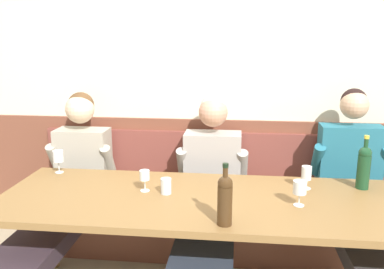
{
  "coord_description": "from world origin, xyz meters",
  "views": [
    {
      "loc": [
        0.17,
        -2.13,
        1.66
      ],
      "look_at": [
        -0.13,
        0.44,
        1.05
      ],
      "focal_mm": 38.11,
      "sensor_mm": 36.0,
      "label": 1
    }
  ],
  "objects_px": {
    "person_right_seat": "(362,205)",
    "wine_glass_mid_right": "(306,174)",
    "wine_bottle_clear_water": "(364,166)",
    "wine_glass_mid_left": "(300,189)",
    "dining_table": "(207,209)",
    "person_center_left_seat": "(65,191)",
    "wine_glass_left_end": "(58,157)",
    "person_center_right_seat": "(209,198)",
    "wine_bottle_green_tall": "(225,199)",
    "wine_glass_right_end": "(145,176)",
    "wall_bench": "(214,219)",
    "water_tumbler_right": "(166,186)"
  },
  "relations": [
    {
      "from": "wine_glass_mid_left",
      "to": "wine_bottle_clear_water",
      "type": "bearing_deg",
      "value": 36.82
    },
    {
      "from": "wine_bottle_clear_water",
      "to": "wine_glass_mid_left",
      "type": "distance_m",
      "value": 0.54
    },
    {
      "from": "wall_bench",
      "to": "dining_table",
      "type": "relative_size",
      "value": 1.12
    },
    {
      "from": "person_center_left_seat",
      "to": "dining_table",
      "type": "bearing_deg",
      "value": -18.06
    },
    {
      "from": "wine_glass_mid_left",
      "to": "dining_table",
      "type": "bearing_deg",
      "value": 173.88
    },
    {
      "from": "person_center_right_seat",
      "to": "wine_glass_mid_left",
      "type": "bearing_deg",
      "value": -36.13
    },
    {
      "from": "dining_table",
      "to": "wine_glass_right_end",
      "type": "xyz_separation_m",
      "value": [
        -0.39,
        0.07,
        0.17
      ]
    },
    {
      "from": "dining_table",
      "to": "wine_glass_right_end",
      "type": "relative_size",
      "value": 18.74
    },
    {
      "from": "dining_table",
      "to": "wine_glass_mid_left",
      "type": "bearing_deg",
      "value": -6.12
    },
    {
      "from": "wine_bottle_clear_water",
      "to": "wine_bottle_green_tall",
      "type": "distance_m",
      "value": 1.03
    },
    {
      "from": "wine_glass_right_end",
      "to": "water_tumbler_right",
      "type": "distance_m",
      "value": 0.15
    },
    {
      "from": "person_right_seat",
      "to": "wine_glass_mid_right",
      "type": "height_order",
      "value": "person_right_seat"
    },
    {
      "from": "wine_bottle_clear_water",
      "to": "wine_glass_mid_right",
      "type": "height_order",
      "value": "wine_bottle_clear_water"
    },
    {
      "from": "person_right_seat",
      "to": "wine_bottle_green_tall",
      "type": "distance_m",
      "value": 1.12
    },
    {
      "from": "person_right_seat",
      "to": "wine_glass_left_end",
      "type": "height_order",
      "value": "person_right_seat"
    },
    {
      "from": "wine_bottle_clear_water",
      "to": "dining_table",
      "type": "bearing_deg",
      "value": -164.33
    },
    {
      "from": "wall_bench",
      "to": "person_center_left_seat",
      "type": "bearing_deg",
      "value": -159.6
    },
    {
      "from": "person_center_left_seat",
      "to": "wine_bottle_clear_water",
      "type": "distance_m",
      "value": 1.99
    },
    {
      "from": "wall_bench",
      "to": "water_tumbler_right",
      "type": "relative_size",
      "value": 29.16
    },
    {
      "from": "wall_bench",
      "to": "wine_glass_mid_left",
      "type": "height_order",
      "value": "wall_bench"
    },
    {
      "from": "person_center_right_seat",
      "to": "person_right_seat",
      "type": "height_order",
      "value": "person_right_seat"
    },
    {
      "from": "wine_glass_mid_left",
      "to": "wine_bottle_green_tall",
      "type": "bearing_deg",
      "value": -144.88
    },
    {
      "from": "wine_bottle_clear_water",
      "to": "water_tumbler_right",
      "type": "relative_size",
      "value": 3.56
    },
    {
      "from": "person_right_seat",
      "to": "wine_glass_mid_left",
      "type": "bearing_deg",
      "value": -140.69
    },
    {
      "from": "dining_table",
      "to": "wine_glass_mid_right",
      "type": "xyz_separation_m",
      "value": [
        0.6,
        0.22,
        0.17
      ]
    },
    {
      "from": "water_tumbler_right",
      "to": "dining_table",
      "type": "bearing_deg",
      "value": -8.8
    },
    {
      "from": "person_center_right_seat",
      "to": "water_tumbler_right",
      "type": "bearing_deg",
      "value": -129.02
    },
    {
      "from": "wine_bottle_clear_water",
      "to": "wine_glass_left_end",
      "type": "distance_m",
      "value": 2.01
    },
    {
      "from": "wine_glass_left_end",
      "to": "wine_glass_mid_right",
      "type": "height_order",
      "value": "wine_glass_left_end"
    },
    {
      "from": "person_right_seat",
      "to": "wine_bottle_clear_water",
      "type": "distance_m",
      "value": 0.28
    },
    {
      "from": "person_center_left_seat",
      "to": "wine_glass_right_end",
      "type": "xyz_separation_m",
      "value": [
        0.64,
        -0.27,
        0.22
      ]
    },
    {
      "from": "person_right_seat",
      "to": "wine_bottle_clear_water",
      "type": "relative_size",
      "value": 3.89
    },
    {
      "from": "wine_bottle_clear_water",
      "to": "water_tumbler_right",
      "type": "bearing_deg",
      "value": -169.3
    },
    {
      "from": "wine_glass_left_end",
      "to": "person_center_left_seat",
      "type": "bearing_deg",
      "value": -13.57
    },
    {
      "from": "dining_table",
      "to": "wine_bottle_green_tall",
      "type": "relative_size",
      "value": 7.7
    },
    {
      "from": "wall_bench",
      "to": "wine_glass_mid_right",
      "type": "xyz_separation_m",
      "value": [
        0.6,
        -0.5,
        0.57
      ]
    },
    {
      "from": "wall_bench",
      "to": "wine_glass_left_end",
      "type": "distance_m",
      "value": 1.27
    },
    {
      "from": "dining_table",
      "to": "wine_glass_mid_left",
      "type": "height_order",
      "value": "wine_glass_mid_left"
    },
    {
      "from": "wall_bench",
      "to": "person_center_left_seat",
      "type": "relative_size",
      "value": 2.1
    },
    {
      "from": "person_center_right_seat",
      "to": "wine_glass_right_end",
      "type": "relative_size",
      "value": 10.0
    },
    {
      "from": "water_tumbler_right",
      "to": "wall_bench",
      "type": "bearing_deg",
      "value": 69.55
    },
    {
      "from": "person_center_right_seat",
      "to": "wine_bottle_clear_water",
      "type": "bearing_deg",
      "value": -4.0
    },
    {
      "from": "wine_bottle_clear_water",
      "to": "wine_glass_mid_right",
      "type": "distance_m",
      "value": 0.36
    },
    {
      "from": "wine_bottle_green_tall",
      "to": "wine_glass_left_end",
      "type": "height_order",
      "value": "wine_bottle_green_tall"
    },
    {
      "from": "wine_glass_right_end",
      "to": "person_center_left_seat",
      "type": "bearing_deg",
      "value": 157.19
    },
    {
      "from": "wine_bottle_clear_water",
      "to": "wine_glass_right_end",
      "type": "relative_size",
      "value": 2.57
    },
    {
      "from": "person_center_left_seat",
      "to": "person_center_right_seat",
      "type": "xyz_separation_m",
      "value": [
        1.01,
        -0.0,
        -0.01
      ]
    },
    {
      "from": "wall_bench",
      "to": "person_right_seat",
      "type": "bearing_deg",
      "value": -22.12
    },
    {
      "from": "person_center_left_seat",
      "to": "wine_glass_left_end",
      "type": "distance_m",
      "value": 0.24
    },
    {
      "from": "person_center_left_seat",
      "to": "wine_bottle_clear_water",
      "type": "height_order",
      "value": "person_center_left_seat"
    }
  ]
}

